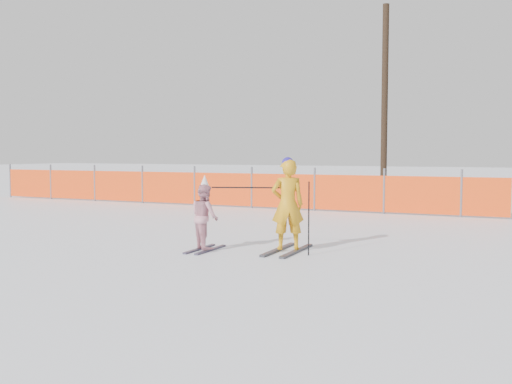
{
  "coord_description": "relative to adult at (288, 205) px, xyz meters",
  "views": [
    {
      "loc": [
        4.09,
        -8.48,
        1.69
      ],
      "look_at": [
        0.0,
        0.5,
        1.0
      ],
      "focal_mm": 40.0,
      "sensor_mm": 36.0,
      "label": 1
    }
  ],
  "objects": [
    {
      "name": "adult",
      "position": [
        0.0,
        0.0,
        0.0
      ],
      "size": [
        0.67,
        1.39,
        1.61
      ],
      "color": "black",
      "rests_on": "ground"
    },
    {
      "name": "ground",
      "position": [
        -0.59,
        -0.5,
        -0.8
      ],
      "size": [
        120.0,
        120.0,
        0.0
      ],
      "primitive_type": "plane",
      "color": "white",
      "rests_on": "ground"
    },
    {
      "name": "safety_fence",
      "position": [
        -5.21,
        6.64,
        -0.24
      ],
      "size": [
        17.22,
        0.06,
        1.25
      ],
      "color": "#595960",
      "rests_on": "ground"
    },
    {
      "name": "ski_poles",
      "position": [
        -0.1,
        -0.22,
        0.05
      ],
      "size": [
        1.69,
        0.41,
        1.21
      ],
      "color": "black",
      "rests_on": "ground"
    },
    {
      "name": "child",
      "position": [
        -1.34,
        -0.47,
        -0.2
      ],
      "size": [
        0.69,
        1.0,
        1.3
      ],
      "color": "black",
      "rests_on": "ground"
    },
    {
      "name": "tree_trunks",
      "position": [
        3.36,
        10.5,
        2.21
      ],
      "size": [
        6.91,
        2.23,
        6.88
      ],
      "color": "#2F2014",
      "rests_on": "ground"
    }
  ]
}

